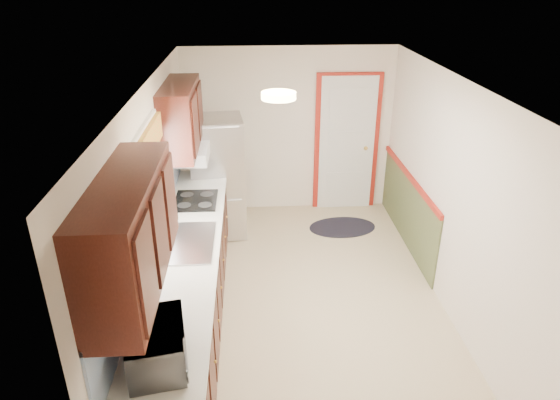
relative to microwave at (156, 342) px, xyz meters
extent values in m
cube|color=#CBB78F|center=(1.20, 1.82, -1.13)|extent=(3.20, 5.20, 0.12)
cube|color=white|center=(1.20, 1.82, 1.27)|extent=(3.20, 5.20, 0.12)
cube|color=white|center=(1.20, 4.32, 0.07)|extent=(3.20, 0.10, 2.40)
cube|color=white|center=(-0.30, 1.82, 0.07)|extent=(0.10, 5.20, 2.40)
cube|color=white|center=(2.70, 1.82, 0.07)|extent=(0.10, 5.20, 2.40)
cube|color=#34110B|center=(0.00, 1.52, -0.68)|extent=(0.60, 4.00, 0.90)
cube|color=silver|center=(0.01, 1.52, -0.21)|extent=(0.63, 4.00, 0.04)
cube|color=#5C98E0|center=(-0.29, 1.52, 0.09)|extent=(0.02, 4.00, 0.55)
cube|color=#34110B|center=(-0.12, 0.22, 0.70)|extent=(0.35, 1.40, 0.75)
cube|color=#34110B|center=(-0.12, 2.92, 0.70)|extent=(0.35, 1.20, 0.75)
cube|color=white|center=(-0.29, 1.62, 0.49)|extent=(0.02, 1.00, 0.90)
cube|color=#D45C27|center=(-0.24, 1.62, 0.84)|extent=(0.05, 1.12, 0.24)
cube|color=#B7B7BC|center=(0.01, 1.62, -0.18)|extent=(0.52, 0.82, 0.02)
cube|color=white|center=(-0.07, 2.97, 0.25)|extent=(0.45, 0.60, 0.15)
cube|color=maroon|center=(2.05, 4.29, -0.13)|extent=(0.94, 0.05, 2.08)
cube|color=white|center=(2.05, 4.26, -0.13)|extent=(0.80, 0.04, 2.00)
cube|color=#47502D|center=(2.69, 3.17, -0.68)|extent=(0.02, 2.30, 0.90)
cube|color=maroon|center=(2.67, 3.17, -0.21)|extent=(0.04, 2.30, 0.06)
cylinder|color=#FFD88C|center=(0.90, 1.62, 1.23)|extent=(0.30, 0.30, 0.06)
imported|color=white|center=(0.00, 0.00, 0.00)|extent=(0.40, 0.59, 0.37)
cube|color=#B7B7BC|center=(0.20, 3.57, -0.31)|extent=(0.74, 0.70, 1.63)
cylinder|color=black|center=(-0.02, 3.21, -0.39)|extent=(0.02, 0.02, 1.14)
ellipsoid|color=black|center=(1.92, 3.57, -1.12)|extent=(0.99, 0.69, 0.01)
cube|color=black|center=(0.01, 2.57, -0.18)|extent=(0.48, 0.57, 0.02)
camera|label=1|loc=(0.65, -2.61, 2.23)|focal=32.00mm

